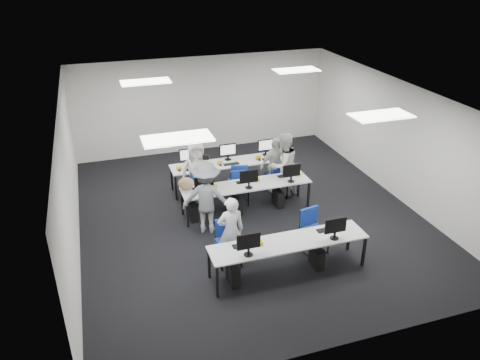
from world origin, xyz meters
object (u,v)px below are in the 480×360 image
object	(u,v)px
desk_front	(289,243)
student_0	(231,231)
chair_1	(313,239)
chair_5	(195,192)
desk_mid	(246,186)
chair_4	(279,186)
chair_3	(240,191)
chair_0	(228,250)
chair_6	(237,188)
photographer	(206,198)
chair_2	(202,197)
student_2	(197,173)
chair_7	(275,179)
student_3	(275,165)
student_1	(283,165)

from	to	relation	value
desk_front	student_0	xyz separation A→B (m)	(-0.99, 0.65, 0.09)
chair_1	chair_5	distance (m)	3.48
desk_mid	chair_4	world-z (taller)	chair_4
chair_1	chair_3	size ratio (longest dim) A/B	1.04
chair_0	chair_6	bearing A→B (deg)	68.89
chair_5	chair_0	bearing A→B (deg)	-109.17
chair_4	photographer	distance (m)	2.55
desk_front	chair_2	xyz separation A→B (m)	(-1.00, 3.11, -0.38)
chair_1	student_2	bearing A→B (deg)	110.30
chair_6	desk_mid	bearing A→B (deg)	-82.82
chair_2	chair_3	world-z (taller)	chair_2
desk_mid	chair_2	bearing A→B (deg)	153.09
chair_0	chair_5	distance (m)	2.73
chair_3	student_2	distance (m)	1.22
student_0	student_2	size ratio (longest dim) A/B	0.91
desk_front	chair_6	distance (m)	3.38
chair_4	chair_5	xyz separation A→B (m)	(-2.19, 0.32, 0.04)
chair_0	chair_2	world-z (taller)	chair_2
chair_7	student_0	bearing A→B (deg)	-147.02
chair_3	student_2	xyz separation A→B (m)	(-1.05, 0.29, 0.55)
student_3	photographer	size ratio (longest dim) A/B	0.88
student_0	student_2	distance (m)	2.74
chair_3	student_3	bearing A→B (deg)	31.01
student_1	student_3	xyz separation A→B (m)	(-0.13, 0.26, -0.11)
desk_front	chair_6	xyz separation A→B (m)	(-0.01, 3.35, -0.41)
chair_2	chair_4	distance (m)	2.07
chair_2	student_3	bearing A→B (deg)	28.95
chair_1	student_3	xyz separation A→B (m)	(0.25, 2.89, 0.45)
chair_2	chair_7	xyz separation A→B (m)	(2.16, 0.45, -0.04)
student_2	photographer	bearing A→B (deg)	-92.40
desk_front	chair_7	distance (m)	3.77
chair_2	student_3	distance (m)	2.13
chair_7	student_2	distance (m)	2.29
chair_3	chair_6	size ratio (longest dim) A/B	1.10
chair_3	desk_mid	bearing A→B (deg)	-74.02
chair_6	student_0	world-z (taller)	student_0
desk_mid	student_0	distance (m)	2.19
chair_5	chair_6	world-z (taller)	chair_5
student_2	chair_5	bearing A→B (deg)	162.75
desk_front	student_3	world-z (taller)	student_3
desk_front	student_0	world-z (taller)	student_0
chair_7	desk_mid	bearing A→B (deg)	-160.95
chair_0	chair_4	size ratio (longest dim) A/B	1.12
desk_mid	photographer	distance (m)	1.31
desk_front	chair_7	world-z (taller)	chair_7
chair_1	student_2	xyz separation A→B (m)	(-1.86, 2.88, 0.54)
chair_0	photographer	size ratio (longest dim) A/B	0.55
chair_7	student_0	size ratio (longest dim) A/B	0.54
chair_5	photographer	bearing A→B (deg)	-112.22
desk_mid	photographer	xyz separation A→B (m)	(-1.15, -0.60, 0.18)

